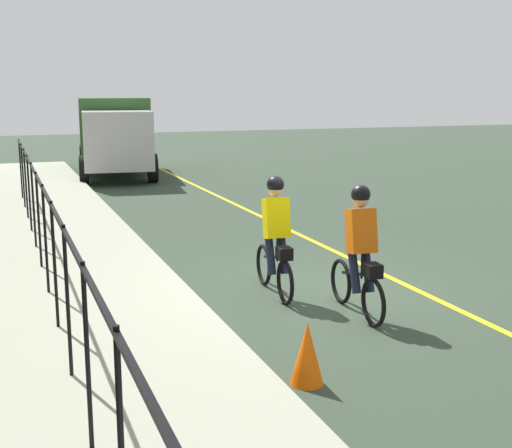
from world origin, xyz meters
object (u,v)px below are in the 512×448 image
object	(u,v)px
cyclist_lead	(276,237)
box_truck_background	(114,132)
cyclist_follow	(360,252)
traffic_cone_near	(307,353)

from	to	relation	value
cyclist_lead	box_truck_background	bearing A→B (deg)	3.39
cyclist_lead	cyclist_follow	distance (m)	1.46
cyclist_lead	box_truck_background	distance (m)	15.94
box_truck_background	cyclist_follow	bearing A→B (deg)	8.45
cyclist_follow	box_truck_background	size ratio (longest dim) A/B	0.26
cyclist_lead	traffic_cone_near	world-z (taller)	cyclist_lead
box_truck_background	traffic_cone_near	xyz separation A→B (m)	(-18.96, 1.12, -1.21)
cyclist_lead	box_truck_background	xyz separation A→B (m)	(15.93, -0.23, 0.64)
cyclist_lead	box_truck_background	world-z (taller)	box_truck_background
traffic_cone_near	cyclist_lead	bearing A→B (deg)	-16.41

